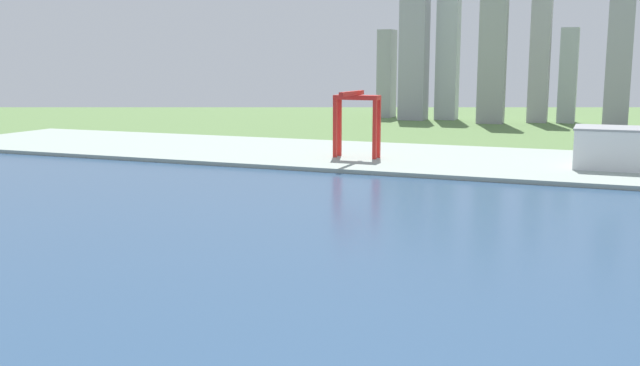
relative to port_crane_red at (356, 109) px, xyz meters
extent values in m
plane|color=#577942|center=(98.35, -169.39, -32.34)|extent=(2400.00, 2400.00, 0.00)
cube|color=#2D4C70|center=(98.35, -229.39, -32.26)|extent=(840.00, 360.00, 0.15)
cube|color=#95A399|center=(98.35, 20.61, -31.09)|extent=(840.00, 140.00, 2.50)
cube|color=red|center=(-12.81, -2.55, -12.00)|extent=(2.20, 2.20, 35.66)
cube|color=red|center=(12.81, -2.55, -12.00)|extent=(2.20, 2.20, 35.66)
cube|color=red|center=(-12.81, 5.45, -12.00)|extent=(2.20, 2.20, 35.66)
cube|color=red|center=(12.81, 5.45, -12.00)|extent=(2.20, 2.20, 35.66)
cube|color=red|center=(0.00, 1.45, 7.23)|extent=(28.02, 10.00, 2.80)
cube|color=red|center=(0.00, -8.20, 10.03)|extent=(2.60, 38.62, 2.60)
cube|color=white|center=(156.03, 11.48, -19.09)|extent=(58.31, 34.22, 21.48)
cube|color=gray|center=(156.03, 11.48, -7.75)|extent=(59.48, 34.90, 1.20)
cube|color=#9D9DA2|center=(-90.24, 370.67, 16.56)|extent=(16.14, 26.20, 97.80)
cube|color=#9896A3|center=(-52.00, 343.73, 33.59)|extent=(27.83, 25.71, 131.85)
cube|color=#ABAFB6|center=(-18.98, 360.16, 41.66)|extent=(22.51, 20.97, 148.00)
cube|color=#949595|center=(33.53, 325.21, 44.72)|extent=(26.71, 14.86, 154.11)
cube|color=#A4A3A7|center=(76.74, 356.87, 37.07)|extent=(19.75, 18.96, 138.81)
cube|color=#A4ABAC|center=(104.75, 364.95, 15.71)|extent=(17.31, 27.10, 96.10)
cube|color=#96949D|center=(151.28, 323.00, 44.12)|extent=(22.86, 15.66, 152.91)
camera|label=1|loc=(141.23, -414.23, 27.20)|focal=39.97mm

